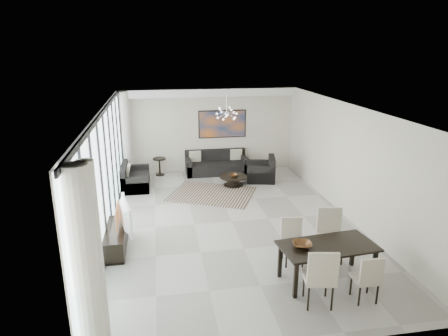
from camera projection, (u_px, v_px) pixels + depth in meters
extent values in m
cube|color=#A8A39B|center=(232.00, 221.00, 10.13)|extent=(6.00, 9.00, 0.02)
cube|color=white|center=(232.00, 108.00, 9.28)|extent=(6.00, 9.00, 0.02)
cube|color=beige|center=(208.00, 130.00, 13.94)|extent=(6.00, 0.02, 2.90)
cube|color=beige|center=(293.00, 261.00, 5.48)|extent=(6.00, 0.02, 2.90)
cube|color=beige|center=(347.00, 161.00, 10.19)|extent=(0.02, 9.00, 2.90)
cube|color=silver|center=(106.00, 173.00, 9.23)|extent=(0.01, 8.95, 2.85)
cube|color=black|center=(102.00, 113.00, 8.82)|extent=(0.04, 8.95, 0.10)
cube|color=black|center=(113.00, 229.00, 9.65)|extent=(0.04, 8.95, 0.06)
cube|color=black|center=(76.00, 261.00, 5.47)|extent=(0.04, 0.05, 2.88)
cube|color=black|center=(87.00, 230.00, 6.41)|extent=(0.04, 0.05, 2.88)
cube|color=black|center=(96.00, 206.00, 7.35)|extent=(0.04, 0.05, 2.88)
cube|color=black|center=(102.00, 188.00, 8.29)|extent=(0.04, 0.05, 2.88)
cube|color=black|center=(108.00, 173.00, 9.24)|extent=(0.04, 0.05, 2.88)
cube|color=black|center=(112.00, 161.00, 10.18)|extent=(0.04, 0.05, 2.88)
cube|color=black|center=(115.00, 152.00, 11.12)|extent=(0.04, 0.05, 2.88)
cube|color=black|center=(118.00, 143.00, 12.06)|extent=(0.04, 0.05, 2.88)
cube|color=black|center=(121.00, 136.00, 13.00)|extent=(0.04, 0.05, 2.88)
cylinder|color=white|center=(85.00, 266.00, 5.35)|extent=(0.36, 0.36, 2.85)
cylinder|color=white|center=(125.00, 135.00, 13.17)|extent=(0.36, 0.36, 2.85)
cube|color=white|center=(208.00, 92.00, 13.37)|extent=(5.98, 0.40, 0.26)
cube|color=#CC631C|center=(222.00, 124.00, 13.94)|extent=(1.68, 0.04, 0.98)
cylinder|color=silver|center=(227.00, 104.00, 11.76)|extent=(0.02, 0.02, 0.55)
sphere|color=silver|center=(227.00, 113.00, 11.85)|extent=(0.12, 0.12, 0.12)
cube|color=black|center=(212.00, 194.00, 12.00)|extent=(2.93, 2.66, 0.01)
cylinder|color=black|center=(233.00, 177.00, 12.66)|extent=(0.89, 0.89, 0.04)
cylinder|color=black|center=(233.00, 181.00, 12.71)|extent=(0.39, 0.39, 0.28)
cylinder|color=black|center=(233.00, 185.00, 12.74)|extent=(0.62, 0.62, 0.03)
imported|color=brown|center=(234.00, 176.00, 12.58)|extent=(0.30, 0.30, 0.08)
cube|color=black|center=(217.00, 168.00, 13.90)|extent=(2.14, 0.87, 0.39)
cube|color=black|center=(215.00, 155.00, 14.12)|extent=(2.14, 0.17, 0.39)
cube|color=black|center=(189.00, 167.00, 13.72)|extent=(0.17, 0.87, 0.56)
cube|color=black|center=(244.00, 164.00, 14.03)|extent=(0.17, 0.87, 0.56)
cube|color=black|center=(136.00, 181.00, 12.55)|extent=(0.84, 1.49, 0.37)
cube|color=black|center=(124.00, 171.00, 12.39)|extent=(0.17, 1.49, 0.37)
cube|color=black|center=(135.00, 186.00, 11.91)|extent=(0.84, 0.17, 0.54)
cube|color=black|center=(137.00, 173.00, 13.15)|extent=(0.84, 0.17, 0.54)
cube|color=black|center=(261.00, 174.00, 13.20)|extent=(1.08, 1.12, 0.40)
cube|color=black|center=(272.00, 163.00, 13.06)|extent=(0.38, 0.96, 0.40)
cube|color=black|center=(260.00, 168.00, 13.54)|extent=(0.91, 0.37, 0.58)
cube|color=black|center=(261.00, 175.00, 12.81)|extent=(0.91, 0.37, 0.58)
cylinder|color=black|center=(159.00, 159.00, 13.59)|extent=(0.44, 0.44, 0.04)
cylinder|color=black|center=(160.00, 167.00, 13.68)|extent=(0.06, 0.06, 0.55)
cylinder|color=black|center=(160.00, 175.00, 13.76)|extent=(0.31, 0.31, 0.03)
cube|color=black|center=(116.00, 239.00, 8.73)|extent=(0.42, 1.50, 0.47)
imported|color=gray|center=(122.00, 216.00, 8.54)|extent=(0.37, 1.13, 0.65)
cube|color=black|center=(328.00, 246.00, 7.39)|extent=(1.87, 1.07, 0.04)
cube|color=black|center=(296.00, 280.00, 6.98)|extent=(0.07, 0.07, 0.70)
cube|color=black|center=(280.00, 260.00, 7.62)|extent=(0.07, 0.07, 0.70)
cube|color=black|center=(374.00, 267.00, 7.39)|extent=(0.07, 0.07, 0.70)
cube|color=black|center=(353.00, 249.00, 8.03)|extent=(0.07, 0.07, 0.70)
cube|color=beige|center=(319.00, 278.00, 6.78)|extent=(0.58, 0.58, 0.07)
cube|color=beige|center=(323.00, 270.00, 6.48)|extent=(0.51, 0.14, 0.62)
cylinder|color=black|center=(304.00, 285.00, 7.04)|extent=(0.04, 0.04, 0.47)
cylinder|color=black|center=(332.00, 298.00, 6.67)|extent=(0.04, 0.04, 0.47)
cube|color=beige|center=(365.00, 279.00, 6.91)|extent=(0.42, 0.42, 0.05)
cube|color=beige|center=(372.00, 272.00, 6.67)|extent=(0.41, 0.05, 0.50)
cylinder|color=black|center=(351.00, 285.00, 7.11)|extent=(0.04, 0.04, 0.39)
cylinder|color=black|center=(377.00, 294.00, 6.85)|extent=(0.04, 0.04, 0.39)
cube|color=beige|center=(293.00, 244.00, 8.08)|extent=(0.46, 0.46, 0.06)
cube|color=beige|center=(291.00, 229.00, 8.19)|extent=(0.43, 0.08, 0.52)
cylinder|color=black|center=(303.00, 258.00, 8.00)|extent=(0.04, 0.04, 0.40)
cylinder|color=black|center=(283.00, 250.00, 8.30)|extent=(0.04, 0.04, 0.40)
cube|color=beige|center=(331.00, 238.00, 8.17)|extent=(0.58, 0.58, 0.07)
cube|color=beige|center=(329.00, 221.00, 8.30)|extent=(0.50, 0.14, 0.61)
cylinder|color=black|center=(342.00, 255.00, 8.06)|extent=(0.04, 0.04, 0.47)
cylinder|color=black|center=(318.00, 245.00, 8.44)|extent=(0.04, 0.04, 0.47)
imported|color=brown|center=(302.00, 245.00, 7.31)|extent=(0.41, 0.41, 0.09)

